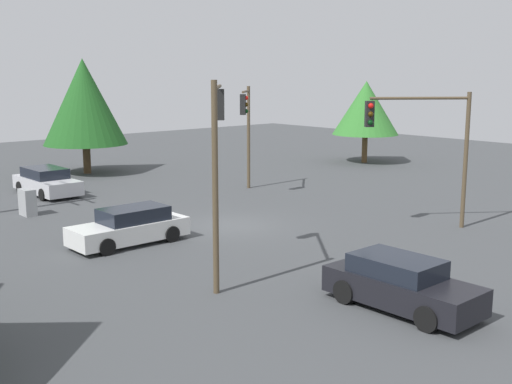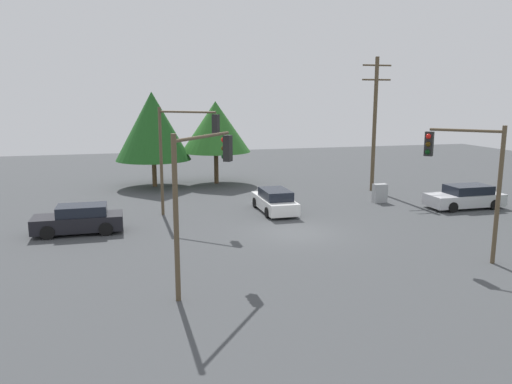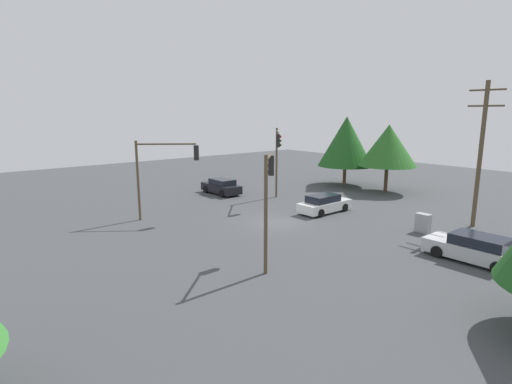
# 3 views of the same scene
# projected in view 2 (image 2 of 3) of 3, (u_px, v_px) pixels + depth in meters

# --- Properties ---
(ground_plane) EXTENTS (80.00, 80.00, 0.00)m
(ground_plane) POSITION_uv_depth(u_px,v_px,m) (295.00, 233.00, 25.53)
(ground_plane) COLOR #424447
(sedan_silver) EXTENTS (4.76, 2.04, 1.44)m
(sedan_silver) POSITION_uv_depth(u_px,v_px,m) (465.00, 197.00, 31.17)
(sedan_silver) COLOR silver
(sedan_silver) RESTS_ON ground_plane
(sedan_white) EXTENTS (1.85, 4.53, 1.41)m
(sedan_white) POSITION_uv_depth(u_px,v_px,m) (275.00, 201.00, 30.05)
(sedan_white) COLOR silver
(sedan_white) RESTS_ON ground_plane
(sedan_dark) EXTENTS (4.40, 1.89, 1.46)m
(sedan_dark) POSITION_uv_depth(u_px,v_px,m) (79.00, 220.00, 25.37)
(sedan_dark) COLOR black
(sedan_dark) RESTS_ON ground_plane
(traffic_signal_main) EXTENTS (3.12, 2.75, 6.28)m
(traffic_signal_main) POSITION_uv_depth(u_px,v_px,m) (183.00, 143.00, 28.02)
(traffic_signal_main) COLOR brown
(traffic_signal_main) RESTS_ON ground_plane
(traffic_signal_cross) EXTENTS (2.31, 2.42, 5.74)m
(traffic_signal_cross) POSITION_uv_depth(u_px,v_px,m) (468.00, 169.00, 20.81)
(traffic_signal_cross) COLOR brown
(traffic_signal_cross) RESTS_ON ground_plane
(traffic_signal_aux) EXTENTS (2.77, 3.67, 5.70)m
(traffic_signal_aux) POSITION_uv_depth(u_px,v_px,m) (200.00, 179.00, 18.00)
(traffic_signal_aux) COLOR brown
(traffic_signal_aux) RESTS_ON ground_plane
(utility_pole_tall) EXTENTS (2.20, 0.28, 9.65)m
(utility_pole_tall) POSITION_uv_depth(u_px,v_px,m) (375.00, 121.00, 36.09)
(utility_pole_tall) COLOR brown
(utility_pole_tall) RESTS_ON ground_plane
(electrical_cabinet) EXTENTS (0.89, 0.52, 1.23)m
(electrical_cabinet) POSITION_uv_depth(u_px,v_px,m) (380.00, 193.00, 32.81)
(electrical_cabinet) COLOR #9EA0A3
(electrical_cabinet) RESTS_ON ground_plane
(tree_left) EXTENTS (5.48, 5.48, 6.52)m
(tree_left) POSITION_uv_depth(u_px,v_px,m) (216.00, 127.00, 39.26)
(tree_left) COLOR #4C3823
(tree_left) RESTS_ON ground_plane
(tree_corner) EXTENTS (5.72, 5.72, 7.24)m
(tree_corner) POSITION_uv_depth(u_px,v_px,m) (153.00, 126.00, 37.88)
(tree_corner) COLOR brown
(tree_corner) RESTS_ON ground_plane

